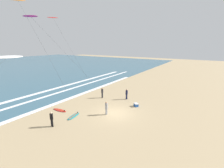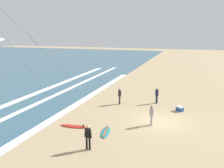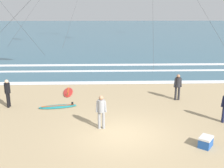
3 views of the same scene
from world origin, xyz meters
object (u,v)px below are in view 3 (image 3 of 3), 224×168
(surfer_left_near, at_px, (178,85))
(surfboard_near_water, at_px, (68,92))
(surfer_right_near, at_px, (7,91))
(surfboard_foreground_flat, at_px, (58,106))
(surfer_foreground_main, at_px, (101,109))
(cooler_box, at_px, (206,142))

(surfer_left_near, height_order, surfboard_near_water, surfer_left_near)
(surfer_right_near, relative_size, surfboard_foreground_flat, 0.74)
(surfer_foreground_main, height_order, cooler_box, surfer_foreground_main)
(surfer_left_near, xyz_separation_m, cooler_box, (-0.34, -5.85, -0.74))
(surfer_foreground_main, relative_size, cooler_box, 2.11)
(surfer_left_near, distance_m, surfer_foreground_main, 6.04)
(surfboard_foreground_flat, bearing_deg, surfer_foreground_main, -49.45)
(surfer_right_near, distance_m, surfboard_near_water, 4.07)
(surfer_left_near, bearing_deg, surfboard_near_water, 166.26)
(surfer_foreground_main, xyz_separation_m, surfboard_near_water, (-2.22, 5.61, -0.91))
(surfer_left_near, relative_size, surfboard_foreground_flat, 0.74)
(surfboard_near_water, bearing_deg, cooler_box, -49.34)
(surfer_left_near, relative_size, surfboard_near_water, 0.75)
(surfer_right_near, distance_m, surfer_foreground_main, 6.05)
(surfer_right_near, relative_size, surfer_foreground_main, 1.00)
(surfboard_foreground_flat, distance_m, surfboard_near_water, 2.73)
(cooler_box, bearing_deg, surfboard_near_water, 130.66)
(surfer_right_near, relative_size, surfboard_near_water, 0.75)
(surfer_right_near, bearing_deg, surfboard_near_water, 40.55)
(cooler_box, bearing_deg, surfboard_foreground_flat, 144.46)
(surfer_left_near, bearing_deg, cooler_box, -93.34)
(surfer_right_near, height_order, surfboard_near_water, surfer_right_near)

